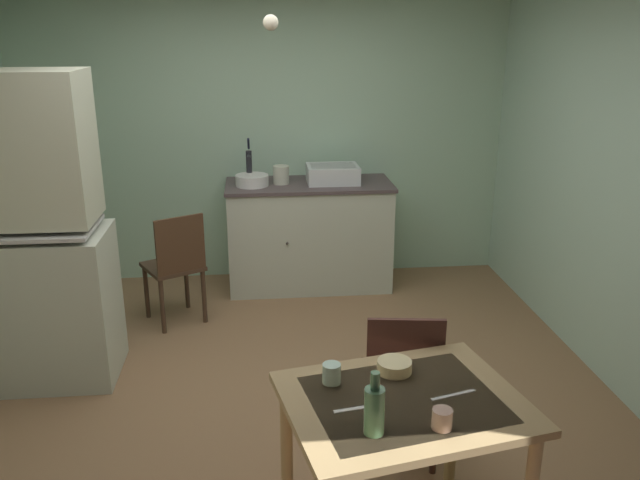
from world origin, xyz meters
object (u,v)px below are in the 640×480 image
(sink_basin, at_px, (333,174))
(chair_far_side, at_px, (402,380))
(mixing_bowl_counter, at_px, (252,180))
(mug_dark, at_px, (332,373))
(hutch_cabinet, at_px, (19,244))
(hand_pump, at_px, (249,164))
(dining_table, at_px, (403,423))
(chair_by_counter, at_px, (176,265))
(glass_bottle, at_px, (374,409))
(serving_bowl_wide, at_px, (394,366))

(sink_basin, distance_m, chair_far_side, 2.59)
(sink_basin, bearing_deg, mixing_bowl_counter, -175.87)
(sink_basin, distance_m, mug_dark, 3.02)
(hutch_cabinet, bearing_deg, mug_dark, -41.15)
(sink_basin, distance_m, hand_pump, 0.72)
(dining_table, bearing_deg, chair_far_side, 77.45)
(chair_by_counter, bearing_deg, sink_basin, 28.22)
(sink_basin, relative_size, chair_far_side, 0.50)
(hutch_cabinet, relative_size, mug_dark, 22.47)
(mixing_bowl_counter, height_order, glass_bottle, mixing_bowl_counter)
(hand_pump, xyz_separation_m, glass_bottle, (0.47, -3.41, -0.24))
(chair_far_side, bearing_deg, sink_basin, 91.42)
(glass_bottle, bearing_deg, mug_dark, 107.14)
(hutch_cabinet, relative_size, mixing_bowl_counter, 7.16)
(hutch_cabinet, relative_size, sink_basin, 4.52)
(glass_bottle, bearing_deg, sink_basin, 85.92)
(mixing_bowl_counter, bearing_deg, hutch_cabinet, -136.68)
(mixing_bowl_counter, height_order, serving_bowl_wide, mixing_bowl_counter)
(chair_far_side, bearing_deg, mixing_bowl_counter, 106.91)
(hutch_cabinet, bearing_deg, serving_bowl_wide, -35.83)
(dining_table, xyz_separation_m, chair_by_counter, (-1.22, 2.46, -0.17))
(mug_dark, distance_m, glass_bottle, 0.40)
(serving_bowl_wide, xyz_separation_m, mug_dark, (-0.29, -0.06, 0.02))
(sink_basin, bearing_deg, mug_dark, -96.80)
(hand_pump, xyz_separation_m, mug_dark, (0.36, -3.04, -0.30))
(mug_dark, bearing_deg, hand_pump, 96.70)
(mixing_bowl_counter, xyz_separation_m, chair_far_side, (0.76, -2.48, -0.50))
(dining_table, relative_size, chair_far_side, 1.24)
(chair_far_side, relative_size, mug_dark, 10.03)
(mug_dark, bearing_deg, sink_basin, 83.20)
(mixing_bowl_counter, distance_m, mug_dark, 2.96)
(sink_basin, relative_size, glass_bottle, 1.70)
(mixing_bowl_counter, distance_m, chair_far_side, 2.64)
(mixing_bowl_counter, distance_m, dining_table, 3.18)
(mug_dark, height_order, glass_bottle, glass_bottle)
(sink_basin, bearing_deg, dining_table, -91.34)
(chair_by_counter, bearing_deg, mug_dark, -67.91)
(hutch_cabinet, distance_m, hand_pump, 2.06)
(mixing_bowl_counter, bearing_deg, serving_bowl_wide, -77.76)
(serving_bowl_wide, relative_size, mug_dark, 1.74)
(dining_table, xyz_separation_m, chair_far_side, (0.14, 0.62, -0.17))
(sink_basin, height_order, mixing_bowl_counter, sink_basin)
(glass_bottle, bearing_deg, chair_far_side, 70.00)
(dining_table, relative_size, chair_by_counter, 1.23)
(hand_pump, bearing_deg, sink_basin, -3.63)
(serving_bowl_wide, height_order, mug_dark, mug_dark)
(dining_table, relative_size, glass_bottle, 4.26)
(chair_far_side, relative_size, serving_bowl_wide, 5.75)
(hutch_cabinet, distance_m, mug_dark, 2.38)
(hutch_cabinet, bearing_deg, dining_table, -39.74)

